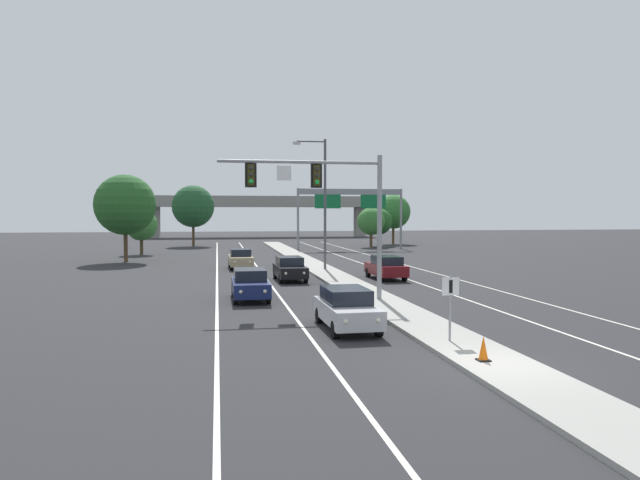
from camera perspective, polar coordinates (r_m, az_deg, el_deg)
The scene contains 23 objects.
ground_plane at distance 17.95m, azimuth 17.11°, elevation -11.88°, with size 260.00×260.00×0.00m, color #28282B.
median_island at distance 34.68m, azimuth 3.43°, elevation -4.66°, with size 2.40×110.00×0.15m, color #9E9B93.
lane_stripe_oncoming_center at distance 40.84m, azimuth -5.31°, elevation -3.66°, with size 0.14×100.00×0.01m, color silver.
lane_stripe_receding_center at distance 42.63m, azimuth 7.41°, elevation -3.41°, with size 0.14×100.00×0.01m, color silver.
edge_stripe_left at distance 40.71m, azimuth -9.95°, elevation -3.71°, with size 0.14×100.00×0.01m, color silver.
edge_stripe_right at distance 43.73m, azimuth 11.55°, elevation -3.29°, with size 0.14×100.00×0.01m, color silver.
overhead_signal_mast at distance 28.98m, azimuth 0.79°, elevation 4.41°, with size 8.12×0.44×7.20m.
median_sign_post at distance 20.33m, azimuth 12.52°, elevation -5.57°, with size 0.60×0.10×2.20m.
street_lamp_median at distance 45.36m, azimuth 0.22°, elevation 4.30°, with size 2.58×0.28×10.00m.
car_oncoming_silver at distance 22.70m, azimuth 2.61°, elevation -6.61°, with size 1.89×4.50×1.58m.
car_oncoming_navy at distance 30.54m, azimuth -6.79°, elevation -4.25°, with size 1.83×4.48×1.58m.
car_oncoming_black at distance 38.90m, azimuth -2.94°, elevation -2.76°, with size 1.89×4.50×1.58m.
car_oncoming_tan at distance 47.69m, azimuth -7.71°, elevation -1.79°, with size 1.90×4.50×1.58m.
car_receding_darkred at distance 39.98m, azimuth 6.41°, elevation -2.63°, with size 1.92×4.51×1.58m.
traffic_cone_median_nose at distance 18.08m, azimuth 15.56°, elevation -10.10°, with size 0.36×0.36×0.74m.
highway_sign_gantry at distance 72.47m, azimuth 2.96°, elevation 3.95°, with size 13.28×0.42×7.50m.
overpass_bridge at distance 110.84m, azimuth -5.82°, elevation 3.28°, with size 42.40×6.40×7.65m.
tree_far_right_b at distance 77.19m, azimuth 4.98°, elevation 1.80°, with size 3.59×3.59×5.20m.
tree_far_left_c at distance 66.06m, azimuth -16.94°, elevation 1.42°, with size 3.41×3.41×4.94m.
tree_far_right_a at distance 80.06m, azimuth 5.75°, elevation 1.77°, with size 3.51×3.51×5.08m.
tree_far_left_b at distance 81.65m, azimuth -12.21°, elevation 3.20°, with size 5.70×5.70×8.25m.
tree_far_left_a at distance 56.43m, azimuth -18.37°, elevation 3.25°, with size 5.52×5.52×7.99m.
tree_far_right_c at distance 85.79m, azimuth 7.12°, elevation 2.73°, with size 4.95×4.95×7.16m.
Camera 1 is at (-7.96, -15.47, 4.45)m, focal length 33.01 mm.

